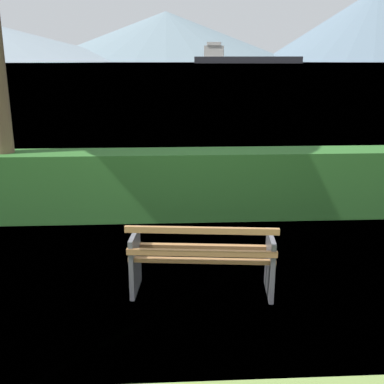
# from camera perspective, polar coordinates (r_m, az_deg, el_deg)

# --- Properties ---
(ground_plane) EXTENTS (1400.00, 1400.00, 0.00)m
(ground_plane) POSITION_cam_1_polar(r_m,az_deg,el_deg) (5.28, 1.23, -12.05)
(ground_plane) COLOR olive
(water_surface) EXTENTS (620.00, 620.00, 0.00)m
(water_surface) POSITION_cam_1_polar(r_m,az_deg,el_deg) (313.14, -3.14, 15.55)
(water_surface) COLOR #7A99A8
(water_surface) RESTS_ON ground_plane
(park_bench) EXTENTS (1.60, 0.72, 0.87)m
(park_bench) POSITION_cam_1_polar(r_m,az_deg,el_deg) (5.04, 1.24, -8.13)
(park_bench) COLOR olive
(park_bench) RESTS_ON ground_plane
(hedge_row) EXTENTS (12.33, 0.68, 1.09)m
(hedge_row) POSITION_cam_1_polar(r_m,az_deg,el_deg) (7.47, -0.21, 0.98)
(hedge_row) COLOR #285B23
(hedge_row) RESTS_ON ground_plane
(cargo_ship_large) EXTENTS (72.48, 22.61, 13.69)m
(cargo_ship_large) POSITION_cam_1_polar(r_m,az_deg,el_deg) (326.68, 5.90, 16.19)
(cargo_ship_large) COLOR #232328
(cargo_ship_large) RESTS_ON water_surface
(distant_hills) EXTENTS (721.00, 390.78, 79.69)m
(distant_hills) POSITION_cam_1_polar(r_m,az_deg,el_deg) (565.39, -0.81, 18.86)
(distant_hills) COLOR gray
(distant_hills) RESTS_ON ground_plane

